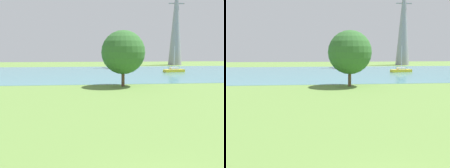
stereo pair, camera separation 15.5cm
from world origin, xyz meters
TOP-DOWN VIEW (x-y plane):
  - ground_plane at (0.00, 22.00)m, footprint 160.00×160.00m
  - water_surface at (0.00, 50.00)m, footprint 140.00×40.00m
  - sailboat_yellow at (16.98, 49.56)m, footprint 5.01×2.49m
  - tree_east_far at (2.27, 28.14)m, footprint 5.98×5.98m
  - electricity_pylon at (26.72, 76.91)m, footprint 6.40×4.40m

SIDE VIEW (x-z plane):
  - ground_plane at x=0.00m, z-range 0.00..0.00m
  - water_surface at x=0.00m, z-range 0.00..0.02m
  - sailboat_yellow at x=16.98m, z-range -2.47..3.37m
  - tree_east_far at x=2.27m, z-range 0.83..8.49m
  - electricity_pylon at x=26.72m, z-range 0.01..28.52m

